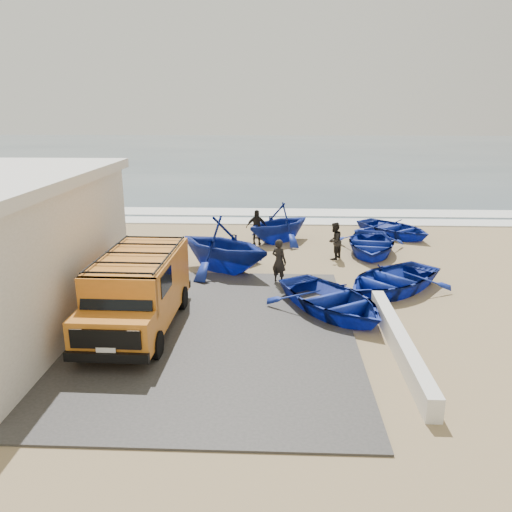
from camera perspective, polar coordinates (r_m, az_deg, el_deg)
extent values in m
plane|color=#9E845B|center=(15.87, -4.51, -5.58)|extent=(160.00, 160.00, 0.00)
cube|color=#3F3C3A|center=(14.44, -13.44, -8.23)|extent=(12.00, 10.00, 0.05)
cube|color=#385166|center=(70.86, 0.90, 11.78)|extent=(180.00, 88.00, 0.01)
cube|color=white|center=(27.30, -1.56, 4.02)|extent=(180.00, 1.60, 0.06)
cube|color=white|center=(29.74, -1.23, 5.05)|extent=(180.00, 2.20, 0.04)
cube|color=black|center=(15.45, -18.16, 3.15)|extent=(0.08, 0.70, 0.90)
cube|color=silver|center=(13.29, 16.08, -9.51)|extent=(0.35, 6.00, 0.55)
cube|color=orange|center=(14.46, -13.01, -3.12)|extent=(2.02, 4.03, 1.69)
cube|color=orange|center=(12.45, -16.04, -8.58)|extent=(1.96, 0.96, 0.92)
cube|color=black|center=(12.55, -15.63, -4.26)|extent=(1.80, 0.38, 0.74)
cube|color=black|center=(12.00, -16.83, -9.09)|extent=(1.66, 0.11, 0.46)
cube|color=black|center=(12.16, -16.71, -11.02)|extent=(1.99, 0.18, 0.23)
cube|color=black|center=(14.13, -13.31, 0.35)|extent=(1.92, 3.72, 0.06)
cylinder|color=black|center=(13.30, -19.06, -9.37)|extent=(0.24, 0.72, 0.72)
cylinder|color=black|center=(16.02, -14.84, -4.50)|extent=(0.24, 0.72, 0.72)
cylinder|color=black|center=(12.73, -11.34, -9.93)|extent=(0.24, 0.72, 0.72)
cylinder|color=black|center=(15.55, -8.43, -4.76)|extent=(0.24, 0.72, 0.72)
imported|color=#142B9F|center=(15.23, 8.62, -4.95)|extent=(4.74, 5.10, 0.86)
imported|color=#142B9F|center=(17.40, 15.15, -2.58)|extent=(5.06, 4.99, 0.86)
imported|color=#142B9F|center=(18.76, -3.76, 1.35)|extent=(5.22, 5.06, 2.10)
imported|color=#142B9F|center=(21.74, 12.96, 1.39)|extent=(3.60, 4.56, 0.85)
imported|color=#142B9F|center=(22.96, 2.64, 3.84)|extent=(4.56, 4.53, 1.82)
imported|color=#142B9F|center=(24.90, 15.48, 3.06)|extent=(4.58, 4.74, 0.80)
imported|color=black|center=(17.50, 2.65, -0.62)|extent=(0.70, 0.65, 1.60)
imported|color=black|center=(20.56, 8.95, 1.72)|extent=(0.89, 0.94, 1.53)
imported|color=black|center=(22.49, 0.04, 3.30)|extent=(0.99, 0.53, 1.60)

